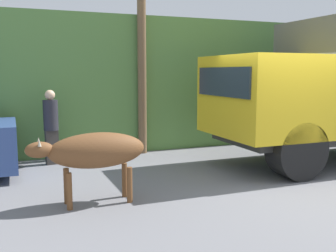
% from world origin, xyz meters
% --- Properties ---
extents(ground_plane, '(60.00, 60.00, 0.00)m').
position_xyz_m(ground_plane, '(0.00, 0.00, 0.00)').
color(ground_plane, slate).
extents(hillside_embankment, '(32.00, 5.65, 3.55)m').
position_xyz_m(hillside_embankment, '(0.00, 6.65, 1.78)').
color(hillside_embankment, '#568442').
rests_on(hillside_embankment, ground_plane).
extents(brown_cow, '(1.87, 0.57, 1.15)m').
position_xyz_m(brown_cow, '(-3.80, 0.13, 0.85)').
color(brown_cow, brown).
rests_on(brown_cow, ground_plane).
extents(pedestrian_on_hill, '(0.37, 0.37, 1.71)m').
position_xyz_m(pedestrian_on_hill, '(-4.18, 3.22, 0.94)').
color(pedestrian_on_hill, '#38332D').
rests_on(pedestrian_on_hill, ground_plane).
extents(utility_pole, '(0.90, 0.22, 6.43)m').
position_xyz_m(utility_pole, '(-1.85, 3.67, 3.33)').
color(utility_pole, brown).
rests_on(utility_pole, ground_plane).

